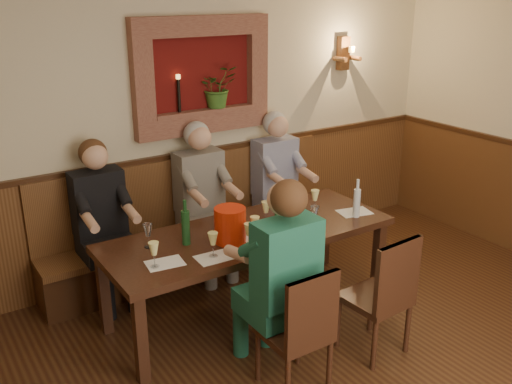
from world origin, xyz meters
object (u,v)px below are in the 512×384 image
at_px(person_bench_mid, 205,213).
at_px(water_bottle, 357,202).
at_px(dining_table, 249,239).
at_px(person_chair_front, 278,295).
at_px(person_bench_left, 105,238).
at_px(chair_near_left, 295,353).
at_px(spittoon_bucket, 230,225).
at_px(chair_near_right, 375,318).
at_px(bench, 197,238).
at_px(person_bench_right, 280,196).
at_px(wine_bottle_green_a, 279,211).
at_px(wine_bottle_green_b, 186,227).

height_order(person_bench_mid, water_bottle, person_bench_mid).
bearing_deg(dining_table, person_bench_mid, 87.41).
distance_m(person_chair_front, water_bottle, 1.33).
distance_m(dining_table, person_bench_left, 1.25).
xyz_separation_m(person_bench_mid, water_bottle, (0.90, -1.09, 0.27)).
relative_size(chair_near_left, person_bench_left, 0.64).
relative_size(chair_near_left, spittoon_bucket, 3.32).
height_order(chair_near_left, chair_near_right, chair_near_right).
xyz_separation_m(bench, chair_near_left, (-0.26, -1.93, -0.06)).
xyz_separation_m(person_bench_mid, spittoon_bucket, (-0.27, -0.93, 0.28)).
distance_m(chair_near_right, water_bottle, 1.04).
bearing_deg(water_bottle, person_bench_mid, 129.52).
bearing_deg(water_bottle, chair_near_left, -148.29).
height_order(dining_table, bench, bench).
height_order(chair_near_right, water_bottle, water_bottle).
xyz_separation_m(dining_table, chair_near_left, (-0.26, -0.99, -0.41)).
height_order(person_bench_mid, person_chair_front, person_chair_front).
xyz_separation_m(dining_table, person_bench_right, (0.90, 0.84, -0.07)).
distance_m(chair_near_left, person_chair_front, 0.41).
bearing_deg(person_chair_front, bench, 81.33).
bearing_deg(chair_near_left, wine_bottle_green_a, 61.46).
height_order(chair_near_left, person_chair_front, person_chair_front).
bearing_deg(person_bench_left, water_bottle, -30.30).
distance_m(chair_near_right, person_bench_mid, 1.90).
height_order(dining_table, spittoon_bucket, spittoon_bucket).
distance_m(dining_table, wine_bottle_green_b, 0.59).
bearing_deg(person_bench_mid, water_bottle, -50.48).
bearing_deg(dining_table, spittoon_bucket, -157.98).
xyz_separation_m(chair_near_left, wine_bottle_green_a, (0.49, 0.90, 0.63)).
bearing_deg(wine_bottle_green_a, person_bench_left, 141.42).
relative_size(dining_table, person_bench_right, 1.64).
bearing_deg(person_bench_left, person_bench_mid, -0.05).
relative_size(wine_bottle_green_a, water_bottle, 1.11).
xyz_separation_m(person_bench_left, wine_bottle_green_a, (1.16, -0.92, 0.30)).
bearing_deg(bench, dining_table, -90.00).
bearing_deg(wine_bottle_green_b, dining_table, -5.44).
bearing_deg(water_bottle, dining_table, 165.03).
bearing_deg(chair_near_right, person_chair_front, 161.35).
xyz_separation_m(chair_near_left, person_bench_right, (1.17, 1.82, 0.34)).
distance_m(chair_near_left, chair_near_right, 0.76).
distance_m(dining_table, person_chair_front, 0.82).
relative_size(person_bench_mid, wine_bottle_green_b, 4.07).
relative_size(person_bench_right, person_chair_front, 0.99).
bearing_deg(person_bench_mid, person_bench_left, 179.95).
xyz_separation_m(chair_near_right, person_bench_left, (-1.42, 1.82, 0.32)).
xyz_separation_m(bench, person_bench_right, (0.90, -0.11, 0.28)).
bearing_deg(chair_near_left, chair_near_right, 0.85).
xyz_separation_m(person_bench_left, water_bottle, (1.86, -1.09, 0.29)).
height_order(person_bench_left, wine_bottle_green_b, person_bench_left).
height_order(person_bench_left, spittoon_bucket, person_bench_left).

